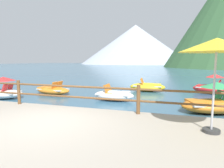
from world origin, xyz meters
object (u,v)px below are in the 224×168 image
at_px(pedal_boat_2, 53,90).
at_px(pedal_boat_4, 148,87).
at_px(beach_umbrella, 217,46).
at_px(pedal_boat_5, 2,91).
at_px(pedal_boat_0, 213,103).
at_px(pedal_boat_6, 212,87).
at_px(pedal_boat_3, 114,95).

height_order(pedal_boat_2, pedal_boat_4, pedal_boat_4).
relative_size(beach_umbrella, pedal_boat_2, 0.86).
bearing_deg(pedal_boat_5, pedal_boat_0, 1.18).
xyz_separation_m(beach_umbrella, pedal_boat_6, (1.58, 8.60, -2.03)).
height_order(pedal_boat_4, pedal_boat_5, pedal_boat_5).
relative_size(beach_umbrella, pedal_boat_4, 0.90).
xyz_separation_m(pedal_boat_2, pedal_boat_5, (-1.89, -2.04, 0.16)).
xyz_separation_m(pedal_boat_4, pedal_boat_5, (-7.52, -4.98, 0.11)).
xyz_separation_m(pedal_boat_5, pedal_boat_6, (11.62, 5.26, 0.01)).
distance_m(pedal_boat_0, pedal_boat_5, 10.74).
height_order(pedal_boat_0, pedal_boat_4, pedal_boat_0).
distance_m(pedal_boat_3, pedal_boat_5, 6.32).
distance_m(beach_umbrella, pedal_boat_6, 8.97).
bearing_deg(pedal_boat_5, pedal_boat_2, 47.17).
bearing_deg(pedal_boat_6, pedal_boat_3, -144.47).
distance_m(beach_umbrella, pedal_boat_2, 10.00).
xyz_separation_m(pedal_boat_4, pedal_boat_6, (4.10, 0.28, 0.11)).
height_order(pedal_boat_0, pedal_boat_2, pedal_boat_0).
xyz_separation_m(beach_umbrella, pedal_boat_0, (0.70, 3.56, -2.03)).
xyz_separation_m(pedal_boat_0, pedal_boat_2, (-8.85, 1.82, -0.16)).
bearing_deg(pedal_boat_2, pedal_boat_0, -11.62).
relative_size(pedal_boat_2, pedal_boat_6, 1.00).
bearing_deg(pedal_boat_4, pedal_boat_3, -110.48).
distance_m(pedal_boat_3, pedal_boat_6, 6.70).
distance_m(pedal_boat_2, pedal_boat_3, 4.33).
distance_m(pedal_boat_4, pedal_boat_6, 4.11).
xyz_separation_m(beach_umbrella, pedal_boat_4, (-2.52, 8.32, -2.14)).
relative_size(pedal_boat_3, pedal_boat_5, 0.86).
height_order(beach_umbrella, pedal_boat_0, beach_umbrella).
bearing_deg(pedal_boat_2, pedal_boat_3, -8.99).
xyz_separation_m(pedal_boat_2, pedal_boat_4, (5.62, 2.94, 0.05)).
bearing_deg(pedal_boat_4, pedal_boat_5, -146.46).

